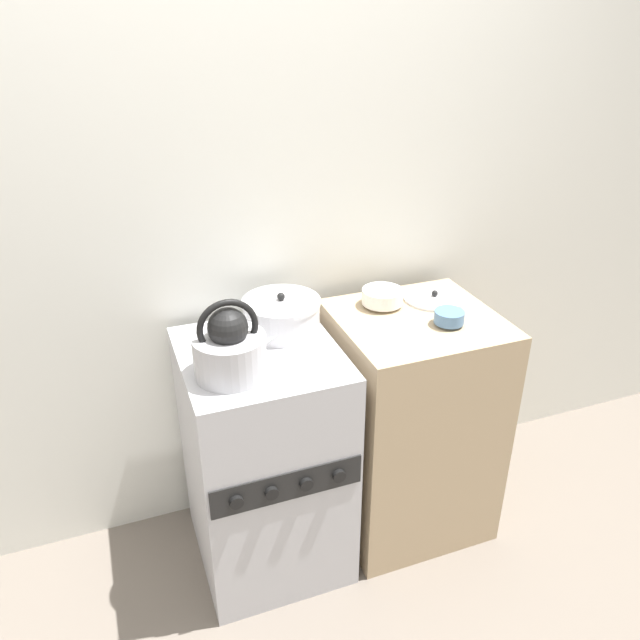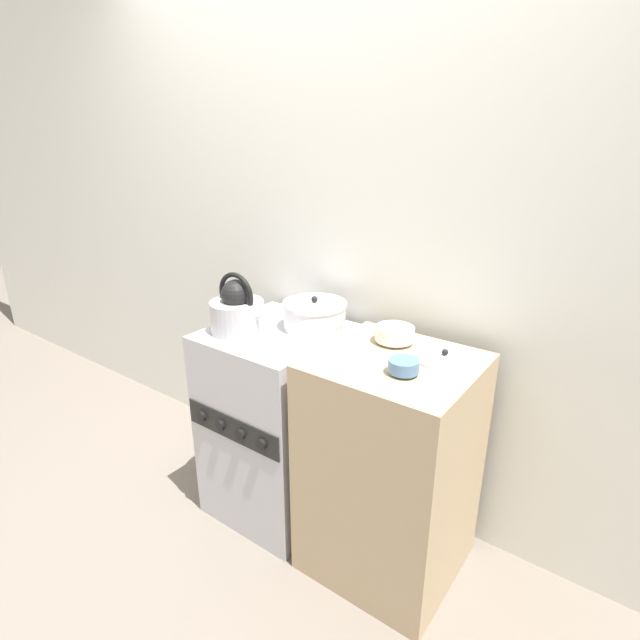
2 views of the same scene
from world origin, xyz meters
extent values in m
plane|color=#70665B|center=(0.00, 0.00, 0.00)|extent=(12.00, 12.00, 0.00)
cube|color=silver|center=(0.00, 0.63, 1.25)|extent=(7.00, 0.06, 2.50)
cube|color=#B2B2B7|center=(0.00, 0.28, 0.45)|extent=(0.52, 0.56, 0.89)
cube|color=black|center=(0.00, 0.00, 0.55)|extent=(0.50, 0.01, 0.11)
cylinder|color=black|center=(-0.17, -0.01, 0.55)|extent=(0.04, 0.02, 0.04)
cylinder|color=black|center=(-0.06, -0.01, 0.55)|extent=(0.04, 0.02, 0.04)
cylinder|color=black|center=(0.06, -0.01, 0.55)|extent=(0.04, 0.02, 0.04)
cylinder|color=black|center=(0.17, -0.01, 0.55)|extent=(0.04, 0.02, 0.04)
cube|color=tan|center=(0.58, 0.27, 0.46)|extent=(0.57, 0.54, 0.92)
cylinder|color=#B2B2B7|center=(-0.12, 0.18, 0.96)|extent=(0.23, 0.23, 0.13)
sphere|color=black|center=(-0.12, 0.18, 1.06)|extent=(0.12, 0.12, 0.12)
torus|color=black|center=(-0.12, 0.18, 1.06)|extent=(0.19, 0.02, 0.19)
cone|color=#B2B2B7|center=(-0.01, 0.18, 0.98)|extent=(0.11, 0.05, 0.09)
cylinder|color=silver|center=(0.12, 0.41, 0.94)|extent=(0.27, 0.27, 0.10)
cylinder|color=silver|center=(0.12, 0.41, 1.00)|extent=(0.27, 0.27, 0.01)
sphere|color=black|center=(0.12, 0.41, 1.02)|extent=(0.03, 0.03, 0.03)
cylinder|color=white|center=(0.50, 0.40, 0.93)|extent=(0.07, 0.07, 0.01)
cylinder|color=white|center=(0.50, 0.40, 0.96)|extent=(0.15, 0.15, 0.05)
cylinder|color=#4C729E|center=(0.66, 0.18, 0.93)|extent=(0.05, 0.05, 0.01)
cylinder|color=#4C729E|center=(0.66, 0.18, 0.95)|extent=(0.10, 0.10, 0.04)
cylinder|color=silver|center=(0.72, 0.39, 0.93)|extent=(0.24, 0.24, 0.01)
sphere|color=black|center=(0.72, 0.39, 0.94)|extent=(0.02, 0.02, 0.02)
camera|label=1|loc=(-0.44, -1.46, 1.93)|focal=35.00mm
camera|label=2|loc=(1.32, -1.19, 1.69)|focal=28.00mm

